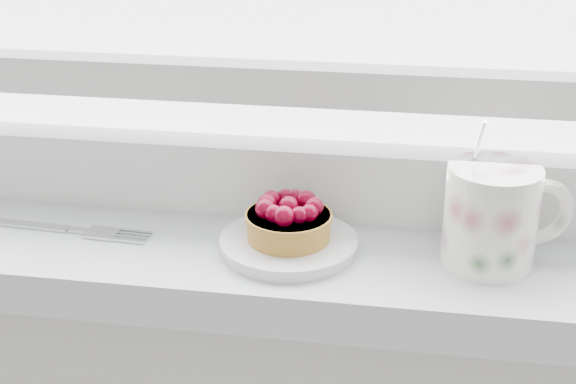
% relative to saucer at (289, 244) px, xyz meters
% --- Properties ---
extents(saucer, '(0.12, 0.12, 0.01)m').
position_rel_saucer_xyz_m(saucer, '(0.00, 0.00, 0.00)').
color(saucer, silver).
rests_on(saucer, windowsill).
extents(raspberry_tart, '(0.08, 0.08, 0.04)m').
position_rel_saucer_xyz_m(raspberry_tart, '(-0.00, 0.00, 0.02)').
color(raspberry_tart, '#996821').
rests_on(raspberry_tart, saucer).
extents(floral_mug, '(0.12, 0.10, 0.13)m').
position_rel_saucer_xyz_m(floral_mug, '(0.18, 0.01, 0.04)').
color(floral_mug, white).
rests_on(floral_mug, windowsill).
extents(fork, '(0.19, 0.03, 0.00)m').
position_rel_saucer_xyz_m(fork, '(-0.23, 0.01, -0.00)').
color(fork, silver).
rests_on(fork, windowsill).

